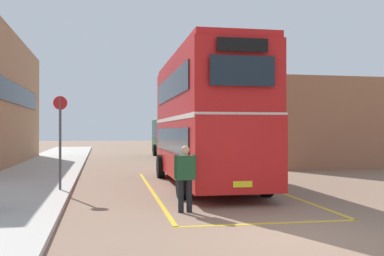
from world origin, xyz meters
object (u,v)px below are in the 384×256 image
(single_deck_bus, at_px, (177,136))
(double_decker_bus, at_px, (205,118))
(bus_stop_sign, at_px, (60,134))
(pedestrian_boarding, at_px, (185,174))

(single_deck_bus, bearing_deg, double_decker_bus, -96.40)
(double_decker_bus, relative_size, bus_stop_sign, 3.27)
(single_deck_bus, xyz_separation_m, pedestrian_boarding, (-3.63, -22.26, -0.68))
(single_deck_bus, relative_size, bus_stop_sign, 2.99)
(double_decker_bus, xyz_separation_m, bus_stop_sign, (-5.03, -1.15, -0.59))
(double_decker_bus, distance_m, pedestrian_boarding, 5.63)
(pedestrian_boarding, height_order, bus_stop_sign, bus_stop_sign)
(single_deck_bus, relative_size, pedestrian_boarding, 5.40)
(pedestrian_boarding, relative_size, bus_stop_sign, 0.55)
(double_decker_bus, xyz_separation_m, single_deck_bus, (1.92, 17.12, -0.87))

